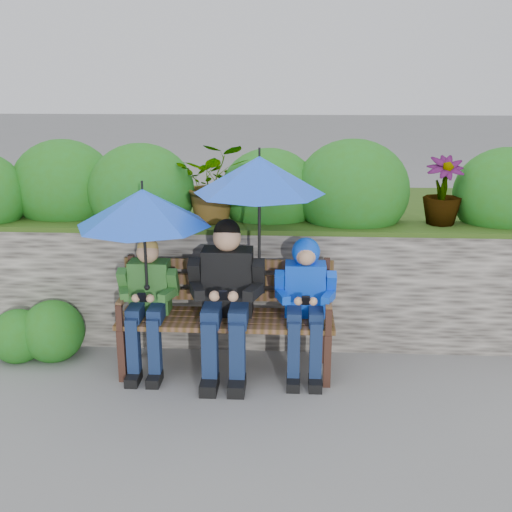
# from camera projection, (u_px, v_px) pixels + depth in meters

# --- Properties ---
(ground) EXTENTS (60.00, 60.00, 0.00)m
(ground) POSITION_uv_depth(u_px,v_px,m) (255.00, 381.00, 4.81)
(ground) COLOR gray
(ground) RESTS_ON ground
(garden_backdrop) EXTENTS (8.00, 2.87, 1.89)m
(garden_backdrop) POSITION_uv_depth(u_px,v_px,m) (257.00, 242.00, 6.14)
(garden_backdrop) COLOR #413D38
(garden_backdrop) RESTS_ON ground
(park_bench) EXTENTS (1.63, 0.48, 0.86)m
(park_bench) POSITION_uv_depth(u_px,v_px,m) (227.00, 308.00, 4.91)
(park_bench) COLOR #392118
(park_bench) RESTS_ON ground
(boy_left) EXTENTS (0.45, 0.52, 1.04)m
(boy_left) POSITION_uv_depth(u_px,v_px,m) (148.00, 298.00, 4.85)
(boy_left) COLOR #2C6C22
(boy_left) RESTS_ON ground
(boy_middle) EXTENTS (0.57, 0.66, 1.19)m
(boy_middle) POSITION_uv_depth(u_px,v_px,m) (226.00, 293.00, 4.78)
(boy_middle) COLOR black
(boy_middle) RESTS_ON ground
(boy_right) EXTENTS (0.46, 0.55, 1.05)m
(boy_right) POSITION_uv_depth(u_px,v_px,m) (305.00, 295.00, 4.78)
(boy_right) COLOR #0045DD
(boy_right) RESTS_ON ground
(umbrella_left) EXTENTS (0.99, 0.99, 0.83)m
(umbrella_left) POSITION_uv_depth(u_px,v_px,m) (143.00, 208.00, 4.62)
(umbrella_left) COLOR blue
(umbrella_left) RESTS_ON ground
(umbrella_right) EXTENTS (0.95, 0.95, 1.04)m
(umbrella_right) POSITION_uv_depth(u_px,v_px,m) (259.00, 175.00, 4.58)
(umbrella_right) COLOR blue
(umbrella_right) RESTS_ON ground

